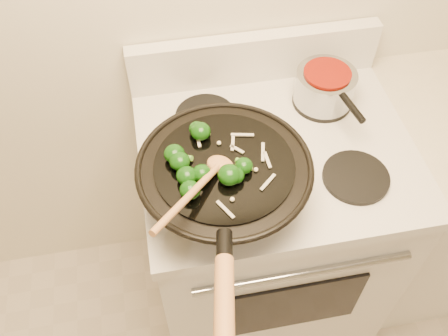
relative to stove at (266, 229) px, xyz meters
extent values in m
cube|color=silver|center=(0.00, 0.00, -0.03)|extent=(0.76, 0.64, 0.88)
cube|color=silver|center=(0.00, 0.00, 0.43)|extent=(0.78, 0.66, 0.04)
cube|color=silver|center=(0.00, 0.30, 0.53)|extent=(0.78, 0.05, 0.16)
cylinder|color=#989CA1|center=(0.00, -0.33, 0.31)|extent=(0.60, 0.02, 0.02)
cube|color=black|center=(0.00, -0.33, 0.08)|extent=(0.42, 0.01, 0.28)
cylinder|color=black|center=(-0.18, -0.15, 0.46)|extent=(0.18, 0.18, 0.01)
cylinder|color=black|center=(0.18, -0.15, 0.46)|extent=(0.18, 0.18, 0.01)
cylinder|color=black|center=(-0.18, 0.15, 0.46)|extent=(0.18, 0.18, 0.01)
cylinder|color=black|center=(0.18, 0.15, 0.46)|extent=(0.18, 0.18, 0.01)
torus|color=black|center=(-0.18, -0.15, 0.59)|extent=(0.43, 0.43, 0.02)
cylinder|color=black|center=(-0.18, -0.15, 0.59)|extent=(0.34, 0.34, 0.01)
cylinder|color=black|center=(-0.22, -0.39, 0.63)|extent=(0.05, 0.08, 0.05)
cylinder|color=#AD7444|center=(-0.25, -0.53, 0.66)|extent=(0.08, 0.23, 0.08)
ellipsoid|color=#0E3909|center=(-0.29, -0.11, 0.61)|extent=(0.05, 0.05, 0.04)
cylinder|color=#56812E|center=(-0.28, -0.11, 0.60)|extent=(0.02, 0.02, 0.02)
ellipsoid|color=#0E3909|center=(-0.27, -0.23, 0.61)|extent=(0.05, 0.05, 0.04)
ellipsoid|color=#0E3909|center=(-0.27, -0.18, 0.61)|extent=(0.05, 0.05, 0.04)
ellipsoid|color=#0E3909|center=(-0.14, -0.18, 0.61)|extent=(0.04, 0.04, 0.04)
cylinder|color=#56812E|center=(-0.13, -0.18, 0.60)|extent=(0.02, 0.01, 0.02)
ellipsoid|color=#0E3909|center=(-0.23, -0.04, 0.61)|extent=(0.04, 0.04, 0.03)
ellipsoid|color=#0E3909|center=(-0.18, -0.20, 0.61)|extent=(0.05, 0.05, 0.05)
ellipsoid|color=#0E3909|center=(-0.24, -0.18, 0.61)|extent=(0.05, 0.05, 0.04)
cylinder|color=#56812E|center=(-0.23, -0.18, 0.60)|extent=(0.02, 0.01, 0.01)
ellipsoid|color=#0E3909|center=(-0.16, -0.20, 0.61)|extent=(0.04, 0.04, 0.04)
ellipsoid|color=#0E3909|center=(-0.28, -0.14, 0.61)|extent=(0.05, 0.05, 0.04)
ellipsoid|color=#0E3909|center=(-0.22, -0.05, 0.61)|extent=(0.05, 0.05, 0.04)
cylinder|color=#56812E|center=(-0.21, -0.05, 0.60)|extent=(0.02, 0.02, 0.02)
cube|color=beige|center=(-0.12, -0.07, 0.60)|extent=(0.06, 0.02, 0.00)
cube|color=beige|center=(-0.20, -0.28, 0.60)|extent=(0.04, 0.05, 0.00)
cube|color=beige|center=(-0.09, -0.22, 0.60)|extent=(0.05, 0.04, 0.00)
cube|color=beige|center=(-0.15, -0.09, 0.60)|extent=(0.02, 0.05, 0.00)
cube|color=beige|center=(-0.14, -0.11, 0.60)|extent=(0.03, 0.03, 0.00)
cube|color=beige|center=(-0.08, -0.16, 0.60)|extent=(0.01, 0.05, 0.00)
cube|color=beige|center=(-0.23, -0.07, 0.60)|extent=(0.01, 0.05, 0.00)
cube|color=beige|center=(-0.08, -0.13, 0.60)|extent=(0.02, 0.06, 0.00)
cube|color=beige|center=(-0.16, -0.19, 0.60)|extent=(0.06, 0.03, 0.00)
cylinder|color=#54942F|center=(-0.29, -0.10, 0.60)|extent=(0.02, 0.03, 0.01)
cylinder|color=#54942F|center=(-0.27, -0.22, 0.60)|extent=(0.03, 0.02, 0.02)
cylinder|color=#54942F|center=(-0.29, -0.09, 0.60)|extent=(0.02, 0.03, 0.02)
cylinder|color=#54942F|center=(-0.14, -0.16, 0.60)|extent=(0.02, 0.03, 0.02)
cylinder|color=#54942F|center=(-0.26, -0.12, 0.60)|extent=(0.03, 0.03, 0.02)
sphere|color=beige|center=(-0.11, -0.18, 0.60)|extent=(0.01, 0.01, 0.01)
sphere|color=beige|center=(-0.18, -0.26, 0.60)|extent=(0.01, 0.01, 0.01)
sphere|color=beige|center=(-0.18, -0.09, 0.60)|extent=(0.01, 0.01, 0.01)
sphere|color=beige|center=(-0.22, -0.15, 0.60)|extent=(0.01, 0.01, 0.01)
ellipsoid|color=#AD7444|center=(-0.19, -0.16, 0.60)|extent=(0.08, 0.08, 0.02)
cylinder|color=#AD7444|center=(-0.28, -0.26, 0.64)|extent=(0.19, 0.22, 0.09)
cylinder|color=#989CA1|center=(0.18, 0.15, 0.51)|extent=(0.18, 0.18, 0.10)
cylinder|color=#6F0E05|center=(0.18, 0.15, 0.57)|extent=(0.14, 0.14, 0.01)
cylinder|color=black|center=(0.21, 0.01, 0.56)|extent=(0.04, 0.11, 0.02)
camera|label=1|loc=(-0.32, -0.89, 1.52)|focal=40.00mm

